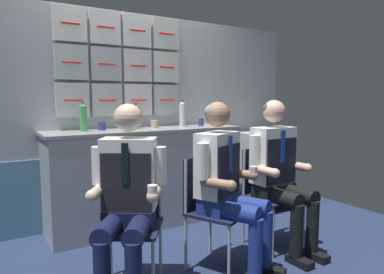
# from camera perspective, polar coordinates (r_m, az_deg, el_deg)

# --- Properties ---
(ground) EXTENTS (4.80, 4.80, 0.04)m
(ground) POSITION_cam_1_polar(r_m,az_deg,el_deg) (2.85, 1.09, -20.83)
(ground) COLOR navy
(galley_bulkhead) EXTENTS (4.20, 0.14, 2.15)m
(galley_bulkhead) POSITION_cam_1_polar(r_m,az_deg,el_deg) (3.76, -10.38, 3.42)
(galley_bulkhead) COLOR #ACB0B7
(galley_bulkhead) RESTS_ON ground
(galley_counter) EXTENTS (2.00, 0.53, 0.97)m
(galley_counter) POSITION_cam_1_polar(r_m,az_deg,el_deg) (3.62, -7.14, -6.35)
(galley_counter) COLOR #9C9FA2
(galley_counter) RESTS_ON ground
(service_trolley) EXTENTS (0.40, 0.65, 0.87)m
(service_trolley) POSITION_cam_1_polar(r_m,az_deg,el_deg) (4.26, 11.59, -4.82)
(service_trolley) COLOR black
(service_trolley) RESTS_ON ground
(folding_chair_left) EXTENTS (0.55, 0.55, 0.84)m
(folding_chair_left) POSITION_cam_1_polar(r_m,az_deg,el_deg) (2.49, -9.67, -11.65)
(folding_chair_left) COLOR #A8AAAF
(folding_chair_left) RESTS_ON ground
(crew_member_left) EXTENTS (0.60, 0.67, 1.24)m
(crew_member_left) POSITION_cam_1_polar(r_m,az_deg,el_deg) (2.29, -10.55, -8.87)
(crew_member_left) COLOR black
(crew_member_left) RESTS_ON ground
(folding_chair_right) EXTENTS (0.53, 0.53, 0.84)m
(folding_chair_right) POSITION_cam_1_polar(r_m,az_deg,el_deg) (2.73, 2.61, -10.00)
(folding_chair_right) COLOR #A8AAAF
(folding_chair_right) RESTS_ON ground
(crew_member_right) EXTENTS (0.57, 0.68, 1.25)m
(crew_member_right) POSITION_cam_1_polar(r_m,az_deg,el_deg) (2.61, 5.69, -6.80)
(crew_member_right) COLOR black
(crew_member_right) RESTS_ON ground
(folding_chair_by_counter) EXTENTS (0.40, 0.41, 0.84)m
(folding_chair_by_counter) POSITION_cam_1_polar(r_m,az_deg,el_deg) (3.19, 11.87, -7.69)
(folding_chair_by_counter) COLOR #A8AAAF
(folding_chair_by_counter) RESTS_ON ground
(crew_member_by_counter) EXTENTS (0.50, 0.61, 1.26)m
(crew_member_by_counter) POSITION_cam_1_polar(r_m,az_deg,el_deg) (3.04, 14.05, -4.92)
(crew_member_by_counter) COLOR black
(crew_member_by_counter) RESTS_ON ground
(water_bottle_short) EXTENTS (0.08, 0.08, 0.26)m
(water_bottle_short) POSITION_cam_1_polar(r_m,az_deg,el_deg) (3.58, -9.13, 3.30)
(water_bottle_short) COLOR #52A153
(water_bottle_short) RESTS_ON galley_counter
(water_bottle_blue_cap) EXTENTS (0.07, 0.07, 0.27)m
(water_bottle_blue_cap) POSITION_cam_1_polar(r_m,az_deg,el_deg) (3.38, -17.23, 3.07)
(water_bottle_blue_cap) COLOR #479C5D
(water_bottle_blue_cap) RESTS_ON galley_counter
(water_bottle_clear) EXTENTS (0.06, 0.06, 0.29)m
(water_bottle_clear) POSITION_cam_1_polar(r_m,az_deg,el_deg) (3.79, -1.58, 3.77)
(water_bottle_clear) COLOR silver
(water_bottle_clear) RESTS_ON galley_counter
(coffee_cup_spare) EXTENTS (0.06, 0.06, 0.08)m
(coffee_cup_spare) POSITION_cam_1_polar(r_m,az_deg,el_deg) (3.41, -9.69, 1.79)
(coffee_cup_spare) COLOR white
(coffee_cup_spare) RESTS_ON galley_counter
(paper_cup_tan) EXTENTS (0.08, 0.08, 0.08)m
(paper_cup_tan) POSITION_cam_1_polar(r_m,az_deg,el_deg) (3.46, -14.40, 1.77)
(paper_cup_tan) COLOR navy
(paper_cup_tan) RESTS_ON galley_counter
(espresso_cup_small) EXTENTS (0.08, 0.08, 0.08)m
(espresso_cup_small) POSITION_cam_1_polar(r_m,az_deg,el_deg) (3.64, -6.12, 2.14)
(espresso_cup_small) COLOR tan
(espresso_cup_small) RESTS_ON galley_counter
(coffee_cup_white) EXTENTS (0.06, 0.06, 0.08)m
(coffee_cup_white) POSITION_cam_1_polar(r_m,az_deg,el_deg) (3.89, 1.46, 2.47)
(coffee_cup_white) COLOR navy
(coffee_cup_white) RESTS_ON galley_counter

